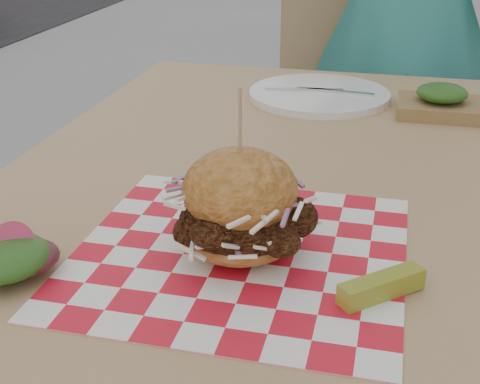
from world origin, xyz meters
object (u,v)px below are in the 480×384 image
Objects in this scene: patio_chair at (342,101)px; sandwich at (240,210)px; diner at (406,12)px; patio_table at (282,225)px.

patio_chair reaches higher than sandwich.
diner reaches higher than patio_table.
patio_chair is (-0.01, 1.04, -0.12)m from patio_table.
patio_table is 6.40× the size of sandwich.
patio_table is at bearing 77.63° from diner.
diner is 1.01m from patio_table.
patio_table is at bearing -93.87° from patio_chair.
sandwich is at bearing -94.27° from patio_chair.
diner is 1.23m from sandwich.
patio_chair is 5.06× the size of sandwich.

